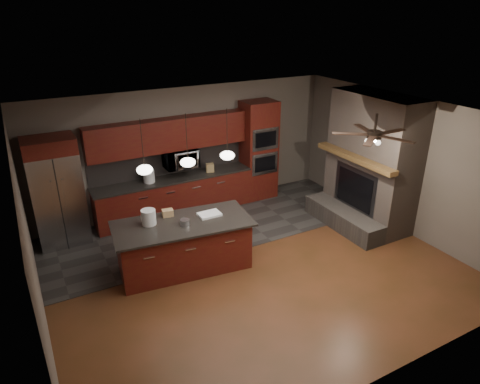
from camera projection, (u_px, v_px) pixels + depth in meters
ground at (253, 266)px, 7.84m from camera, size 7.00×7.00×0.00m
ceiling at (255, 116)px, 6.72m from camera, size 7.00×6.00×0.02m
back_wall at (188, 149)px, 9.70m from camera, size 7.00×0.02×2.80m
right_wall at (401, 164)px, 8.81m from camera, size 0.02×6.00×2.80m
left_wall at (30, 248)px, 5.75m from camera, size 0.02×6.00×2.80m
slate_tile_patch at (212, 225)px, 9.29m from camera, size 7.00×2.40×0.01m
fireplace_column at (369, 166)px, 8.98m from camera, size 1.30×2.10×2.80m
back_cabinetry at (173, 177)px, 9.48m from camera, size 3.59×0.64×2.20m
oven_tower at (259, 150)px, 10.28m from camera, size 0.80×0.63×2.38m
microwave at (180, 158)px, 9.41m from camera, size 0.73×0.41×0.50m
refrigerator at (57, 192)px, 8.25m from camera, size 0.94×0.75×2.17m
kitchen_island at (184, 245)px, 7.63m from camera, size 2.52×1.37×0.92m
white_bucket at (149, 217)px, 7.34m from camera, size 0.33×0.33×0.27m
paint_can at (185, 222)px, 7.34m from camera, size 0.20×0.20×0.11m
paint_tray at (209, 214)px, 7.70m from camera, size 0.39×0.28×0.04m
cardboard_box at (168, 213)px, 7.66m from camera, size 0.21×0.17×0.12m
counter_bucket at (149, 176)px, 9.15m from camera, size 0.31×0.31×0.27m
counter_box at (210, 168)px, 9.74m from camera, size 0.20×0.18×0.19m
pendant_left at (145, 170)px, 6.90m from camera, size 0.26×0.26×0.92m
pendant_center at (188, 162)px, 7.22m from camera, size 0.26×0.26×0.92m
pendant_right at (227, 155)px, 7.55m from camera, size 0.26×0.26×0.92m
ceiling_fan at (374, 134)px, 7.00m from camera, size 1.27×1.33×0.41m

